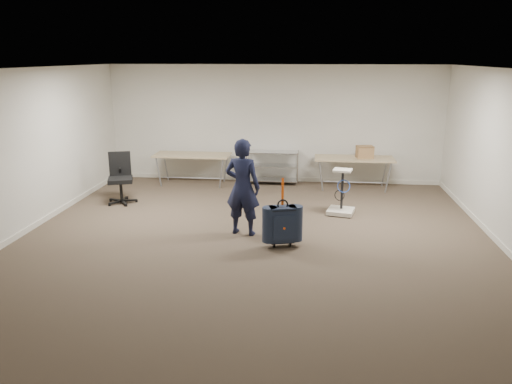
# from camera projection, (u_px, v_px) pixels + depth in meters

# --- Properties ---
(ground) EXTENTS (9.00, 9.00, 0.00)m
(ground) POSITION_uv_depth(u_px,v_px,m) (252.00, 248.00, 8.05)
(ground) COLOR #403227
(ground) RESTS_ON ground
(room_shell) EXTENTS (8.00, 9.00, 9.00)m
(room_shell) POSITION_uv_depth(u_px,v_px,m) (261.00, 218.00, 9.36)
(room_shell) COLOR beige
(room_shell) RESTS_ON ground
(folding_table_left) EXTENTS (1.80, 0.75, 0.73)m
(folding_table_left) POSITION_uv_depth(u_px,v_px,m) (192.00, 156.00, 11.86)
(folding_table_left) COLOR tan
(folding_table_left) RESTS_ON ground
(folding_table_right) EXTENTS (1.80, 0.75, 0.73)m
(folding_table_right) POSITION_uv_depth(u_px,v_px,m) (354.00, 160.00, 11.46)
(folding_table_right) COLOR tan
(folding_table_right) RESTS_ON ground
(wire_shelf) EXTENTS (1.22, 0.47, 0.80)m
(wire_shelf) POSITION_uv_depth(u_px,v_px,m) (273.00, 166.00, 11.96)
(wire_shelf) COLOR silver
(wire_shelf) RESTS_ON ground
(person) EXTENTS (0.68, 0.52, 1.67)m
(person) POSITION_uv_depth(u_px,v_px,m) (243.00, 187.00, 8.46)
(person) COLOR black
(person) RESTS_ON ground
(suitcase) EXTENTS (0.47, 0.35, 1.15)m
(suitcase) POSITION_uv_depth(u_px,v_px,m) (282.00, 224.00, 7.97)
(suitcase) COLOR black
(suitcase) RESTS_ON ground
(office_chair) EXTENTS (0.64, 0.64, 1.05)m
(office_chair) POSITION_uv_depth(u_px,v_px,m) (121.00, 188.00, 10.45)
(office_chair) COLOR black
(office_chair) RESTS_ON ground
(equipment_cart) EXTENTS (0.58, 0.58, 0.90)m
(equipment_cart) POSITION_uv_depth(u_px,v_px,m) (341.00, 202.00, 9.70)
(equipment_cart) COLOR beige
(equipment_cart) RESTS_ON ground
(cardboard_box) EXTENTS (0.40, 0.33, 0.28)m
(cardboard_box) POSITION_uv_depth(u_px,v_px,m) (365.00, 152.00, 11.40)
(cardboard_box) COLOR olive
(cardboard_box) RESTS_ON folding_table_right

